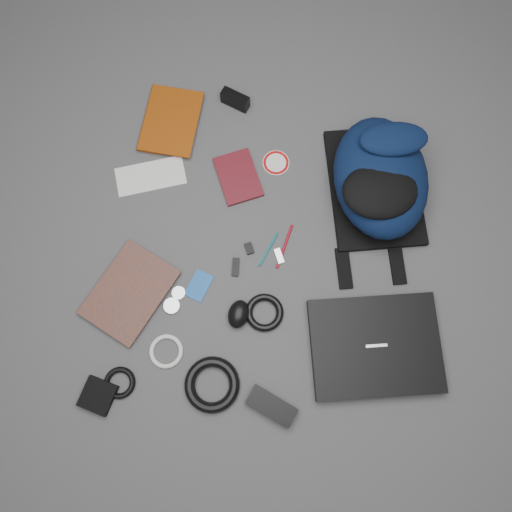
# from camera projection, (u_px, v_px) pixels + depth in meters

# --- Properties ---
(ground) EXTENTS (4.00, 4.00, 0.00)m
(ground) POSITION_uv_depth(u_px,v_px,m) (256.00, 257.00, 1.63)
(ground) COLOR #4F4F51
(ground) RESTS_ON ground
(backpack) EXTENTS (0.40, 0.51, 0.19)m
(backpack) POSITION_uv_depth(u_px,v_px,m) (380.00, 177.00, 1.59)
(backpack) COLOR black
(backpack) RESTS_ON ground
(laptop) EXTENTS (0.44, 0.37, 0.04)m
(laptop) POSITION_uv_depth(u_px,v_px,m) (375.00, 346.00, 1.54)
(laptop) COLOR black
(laptop) RESTS_ON ground
(textbook_red) EXTENTS (0.21, 0.27, 0.03)m
(textbook_red) POSITION_uv_depth(u_px,v_px,m) (144.00, 117.00, 1.73)
(textbook_red) COLOR #803107
(textbook_red) RESTS_ON ground
(comic_book) EXTENTS (0.31, 0.35, 0.02)m
(comic_book) POSITION_uv_depth(u_px,v_px,m) (103.00, 275.00, 1.60)
(comic_book) COLOR #B5500C
(comic_book) RESTS_ON ground
(envelope) EXTENTS (0.25, 0.17, 0.00)m
(envelope) POSITION_uv_depth(u_px,v_px,m) (151.00, 176.00, 1.69)
(envelope) COLOR white
(envelope) RESTS_ON ground
(dvd_case) EXTENTS (0.19, 0.22, 0.01)m
(dvd_case) POSITION_uv_depth(u_px,v_px,m) (238.00, 177.00, 1.69)
(dvd_case) COLOR #4B0E15
(dvd_case) RESTS_ON ground
(compact_camera) EXTENTS (0.11, 0.07, 0.06)m
(compact_camera) POSITION_uv_depth(u_px,v_px,m) (235.00, 100.00, 1.73)
(compact_camera) COLOR black
(compact_camera) RESTS_ON ground
(sticker_disc) EXTENTS (0.11, 0.11, 0.00)m
(sticker_disc) POSITION_uv_depth(u_px,v_px,m) (276.00, 163.00, 1.70)
(sticker_disc) COLOR white
(sticker_disc) RESTS_ON ground
(pen_teal) EXTENTS (0.06, 0.12, 0.01)m
(pen_teal) POSITION_uv_depth(u_px,v_px,m) (269.00, 249.00, 1.63)
(pen_teal) COLOR #0C6871
(pen_teal) RESTS_ON ground
(pen_red) EXTENTS (0.05, 0.15, 0.01)m
(pen_red) POSITION_uv_depth(u_px,v_px,m) (285.00, 246.00, 1.63)
(pen_red) COLOR maroon
(pen_red) RESTS_ON ground
(id_badge) EXTENTS (0.09, 0.11, 0.00)m
(id_badge) POSITION_uv_depth(u_px,v_px,m) (199.00, 286.00, 1.60)
(id_badge) COLOR #1755AD
(id_badge) RESTS_ON ground
(usb_black) EXTENTS (0.02, 0.06, 0.01)m
(usb_black) POSITION_uv_depth(u_px,v_px,m) (236.00, 267.00, 1.61)
(usb_black) COLOR black
(usb_black) RESTS_ON ground
(usb_silver) EXTENTS (0.04, 0.05, 0.01)m
(usb_silver) POSITION_uv_depth(u_px,v_px,m) (279.00, 256.00, 1.62)
(usb_silver) COLOR #BBBBBD
(usb_silver) RESTS_ON ground
(key_fob) EXTENTS (0.04, 0.04, 0.01)m
(key_fob) POSITION_uv_depth(u_px,v_px,m) (249.00, 248.00, 1.63)
(key_fob) COLOR black
(key_fob) RESTS_ON ground
(mouse) EXTENTS (0.08, 0.10, 0.05)m
(mouse) POSITION_uv_depth(u_px,v_px,m) (238.00, 314.00, 1.56)
(mouse) COLOR black
(mouse) RESTS_ON ground
(headphone_left) EXTENTS (0.06, 0.06, 0.01)m
(headphone_left) POSITION_uv_depth(u_px,v_px,m) (179.00, 293.00, 1.59)
(headphone_left) COLOR #BDBDBF
(headphone_left) RESTS_ON ground
(headphone_right) EXTENTS (0.06, 0.06, 0.01)m
(headphone_right) POSITION_uv_depth(u_px,v_px,m) (172.00, 306.00, 1.58)
(headphone_right) COLOR silver
(headphone_right) RESTS_ON ground
(cable_coil) EXTENTS (0.13, 0.13, 0.02)m
(cable_coil) POSITION_uv_depth(u_px,v_px,m) (264.00, 313.00, 1.57)
(cable_coil) COLOR black
(cable_coil) RESTS_ON ground
(power_brick) EXTENTS (0.16, 0.12, 0.04)m
(power_brick) POSITION_uv_depth(u_px,v_px,m) (272.00, 406.00, 1.50)
(power_brick) COLOR black
(power_brick) RESTS_ON ground
(power_cord_coil) EXTENTS (0.21, 0.21, 0.03)m
(power_cord_coil) POSITION_uv_depth(u_px,v_px,m) (212.00, 385.00, 1.51)
(power_cord_coil) COLOR black
(power_cord_coil) RESTS_ON ground
(pouch) EXTENTS (0.12, 0.12, 0.02)m
(pouch) POSITION_uv_depth(u_px,v_px,m) (98.00, 396.00, 1.51)
(pouch) COLOR black
(pouch) RESTS_ON ground
(earbud_coil) EXTENTS (0.12, 0.12, 0.02)m
(earbud_coil) POSITION_uv_depth(u_px,v_px,m) (120.00, 383.00, 1.52)
(earbud_coil) COLOR black
(earbud_coil) RESTS_ON ground
(white_cable_coil) EXTENTS (0.14, 0.14, 0.01)m
(white_cable_coil) POSITION_uv_depth(u_px,v_px,m) (166.00, 351.00, 1.55)
(white_cable_coil) COLOR white
(white_cable_coil) RESTS_ON ground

